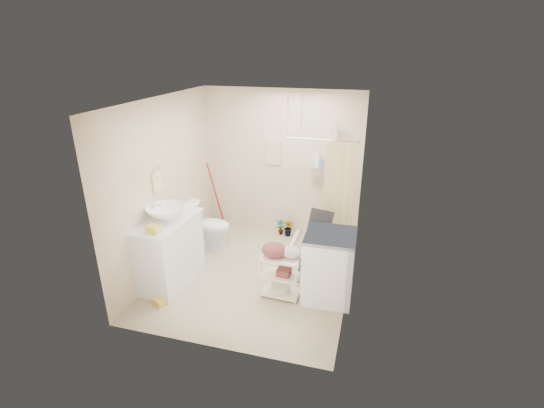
{
  "coord_description": "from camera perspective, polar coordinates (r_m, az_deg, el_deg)",
  "views": [
    {
      "loc": [
        1.63,
        -4.9,
        3.28
      ],
      "look_at": [
        0.2,
        0.25,
        1.09
      ],
      "focal_mm": 26.0,
      "sensor_mm": 36.0,
      "label": 1
    }
  ],
  "objects": [
    {
      "name": "shower",
      "position": [
        6.4,
        7.53,
        1.68
      ],
      "size": [
        1.1,
        1.1,
        2.1
      ],
      "primitive_type": null,
      "color": "white",
      "rests_on": "ground"
    },
    {
      "name": "potted_plant_b",
      "position": [
        7.18,
        2.42,
        -3.49
      ],
      "size": [
        0.22,
        0.21,
        0.32
      ],
      "primitive_type": "imported",
      "rotation": [
        0.0,
        0.0,
        -0.49
      ],
      "color": "brown",
      "rests_on": "ground"
    },
    {
      "name": "toilet",
      "position": [
        6.8,
        -9.23,
        -3.12
      ],
      "size": [
        0.78,
        0.45,
        0.79
      ],
      "primitive_type": "imported",
      "rotation": [
        0.0,
        0.0,
        1.57
      ],
      "color": "white",
      "rests_on": "ground"
    },
    {
      "name": "shampoo_bottle_b",
      "position": [
        6.73,
        7.2,
        5.86
      ],
      "size": [
        0.09,
        0.09,
        0.16
      ],
      "primitive_type": "imported",
      "rotation": [
        0.0,
        0.0,
        0.36
      ],
      "color": "#5271B5",
      "rests_on": "shower"
    },
    {
      "name": "towel_ring",
      "position": [
        5.86,
        -16.31,
        3.39
      ],
      "size": [
        0.04,
        0.22,
        0.34
      ],
      "primitive_type": null,
      "color": "beige",
      "rests_on": "wall_left"
    },
    {
      "name": "wall_right",
      "position": [
        5.29,
        11.87,
        -0.21
      ],
      "size": [
        0.04,
        3.2,
        2.6
      ],
      "primitive_type": "cube",
      "color": "beige",
      "rests_on": "ground"
    },
    {
      "name": "floor",
      "position": [
        6.11,
        -2.49,
        -10.18
      ],
      "size": [
        3.2,
        3.2,
        0.0
      ],
      "primitive_type": "plane",
      "color": "tan",
      "rests_on": "ground"
    },
    {
      "name": "ironing_board",
      "position": [
        5.67,
        6.22,
        -6.31
      ],
      "size": [
        0.33,
        0.11,
        1.16
      ],
      "primitive_type": null,
      "rotation": [
        0.0,
        0.0,
        0.05
      ],
      "color": "black",
      "rests_on": "ground"
    },
    {
      "name": "tp_holder",
      "position": [
        6.32,
        -14.28,
        -2.34
      ],
      "size": [
        0.08,
        0.12,
        0.14
      ],
      "primitive_type": null,
      "color": "silver",
      "rests_on": "wall_left"
    },
    {
      "name": "wall_back",
      "position": [
        6.98,
        1.37,
        5.8
      ],
      "size": [
        2.8,
        0.04,
        2.6
      ],
      "primitive_type": "cube",
      "color": "beige",
      "rests_on": "ground"
    },
    {
      "name": "potted_plant_a",
      "position": [
        7.25,
        1.25,
        -3.37
      ],
      "size": [
        0.15,
        0.1,
        0.29
      ],
      "primitive_type": "imported",
      "rotation": [
        0.0,
        0.0,
        0.0
      ],
      "color": "brown",
      "rests_on": "ground"
    },
    {
      "name": "ceiling",
      "position": [
        5.21,
        -2.97,
        14.75
      ],
      "size": [
        2.8,
        3.2,
        0.04
      ],
      "primitive_type": "cube",
      "color": "silver",
      "rests_on": "ground"
    },
    {
      "name": "laundry_rack",
      "position": [
        5.48,
        1.26,
        -9.89
      ],
      "size": [
        0.54,
        0.34,
        0.73
      ],
      "primitive_type": null,
      "rotation": [
        0.0,
        0.0,
        -0.05
      ],
      "color": "white",
      "rests_on": "ground"
    },
    {
      "name": "sink",
      "position": [
        5.68,
        -15.07,
        -1.27
      ],
      "size": [
        0.66,
        0.66,
        0.19
      ],
      "primitive_type": "imported",
      "rotation": [
        0.0,
        0.0,
        0.21
      ],
      "color": "white",
      "rests_on": "vanity"
    },
    {
      "name": "mop",
      "position": [
        7.49,
        -8.44,
        1.36
      ],
      "size": [
        0.13,
        0.13,
        1.28
      ],
      "primitive_type": null,
      "rotation": [
        0.0,
        0.0,
        0.11
      ],
      "color": "#A71016",
      "rests_on": "ground"
    },
    {
      "name": "hanging_towel",
      "position": [
        6.95,
        0.14,
        7.43
      ],
      "size": [
        0.28,
        0.03,
        0.42
      ],
      "primitive_type": "cube",
      "color": "beige",
      "rests_on": "wall_back"
    },
    {
      "name": "floor_basket",
      "position": [
        5.67,
        -16.05,
        -13.25
      ],
      "size": [
        0.29,
        0.26,
        0.13
      ],
      "primitive_type": "cube",
      "rotation": [
        0.0,
        0.0,
        -0.37
      ],
      "color": "#E5C646",
      "rests_on": "ground"
    },
    {
      "name": "shampoo_bottle_a",
      "position": [
        6.75,
        6.56,
        6.42
      ],
      "size": [
        0.13,
        0.13,
        0.26
      ],
      "primitive_type": "imported",
      "rotation": [
        0.0,
        0.0,
        0.3
      ],
      "color": "silver",
      "rests_on": "shower"
    },
    {
      "name": "washing_machine",
      "position": [
        5.46,
        8.25,
        -8.84
      ],
      "size": [
        0.67,
        0.69,
        0.96
      ],
      "primitive_type": "cube",
      "rotation": [
        0.0,
        0.0,
        0.02
      ],
      "color": "white",
      "rests_on": "ground"
    },
    {
      "name": "vanity",
      "position": [
        5.93,
        -14.79,
        -6.55
      ],
      "size": [
        0.69,
        1.15,
        0.99
      ],
      "primitive_type": "cube",
      "rotation": [
        0.0,
        0.0,
        -0.05
      ],
      "color": "silver",
      "rests_on": "ground"
    },
    {
      "name": "wall_left",
      "position": [
        6.09,
        -15.35,
        2.49
      ],
      "size": [
        0.04,
        3.2,
        2.6
      ],
      "primitive_type": "cube",
      "color": "beige",
      "rests_on": "ground"
    },
    {
      "name": "counter_basket",
      "position": [
        5.35,
        -16.78,
        -3.51
      ],
      "size": [
        0.19,
        0.16,
        0.09
      ],
      "primitive_type": "cube",
      "rotation": [
        0.0,
        0.0,
        -0.14
      ],
      "color": "gold",
      "rests_on": "vanity"
    },
    {
      "name": "wall_front",
      "position": [
        4.18,
        -9.56,
        -6.34
      ],
      "size": [
        2.8,
        0.04,
        2.6
      ],
      "primitive_type": "cube",
      "color": "beige",
      "rests_on": "ground"
    }
  ]
}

